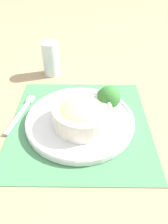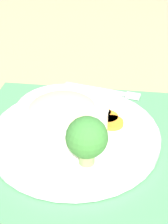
# 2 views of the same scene
# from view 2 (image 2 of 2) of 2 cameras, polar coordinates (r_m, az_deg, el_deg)

# --- Properties ---
(ground_plane) EXTENTS (4.00, 4.00, 0.00)m
(ground_plane) POSITION_cam_2_polar(r_m,az_deg,el_deg) (0.59, -1.64, -5.01)
(ground_plane) COLOR tan
(placemat) EXTENTS (0.41, 0.43, 0.00)m
(placemat) POSITION_cam_2_polar(r_m,az_deg,el_deg) (0.59, -1.64, -4.86)
(placemat) COLOR #4C8C59
(placemat) RESTS_ON ground_plane
(plate) EXTENTS (0.31, 0.31, 0.02)m
(plate) POSITION_cam_2_polar(r_m,az_deg,el_deg) (0.58, -1.66, -3.82)
(plate) COLOR white
(plate) RESTS_ON placemat
(bowl) EXTENTS (0.16, 0.16, 0.07)m
(bowl) POSITION_cam_2_polar(r_m,az_deg,el_deg) (0.56, -3.94, -0.80)
(bowl) COLOR silver
(bowl) RESTS_ON plate
(broccoli_floret) EXTENTS (0.07, 0.07, 0.08)m
(broccoli_floret) POSITION_cam_2_polar(r_m,az_deg,el_deg) (0.48, 0.57, -4.72)
(broccoli_floret) COLOR #84AD5B
(broccoli_floret) RESTS_ON plate
(carrot_slice_near) EXTENTS (0.04, 0.04, 0.01)m
(carrot_slice_near) POSITION_cam_2_polar(r_m,az_deg,el_deg) (0.59, 5.13, -1.98)
(carrot_slice_near) COLOR orange
(carrot_slice_near) RESTS_ON plate
(carrot_slice_middle) EXTENTS (0.04, 0.04, 0.01)m
(carrot_slice_middle) POSITION_cam_2_polar(r_m,az_deg,el_deg) (0.61, 4.22, -0.98)
(carrot_slice_middle) COLOR orange
(carrot_slice_middle) RESTS_ON plate
(carrot_slice_far) EXTENTS (0.04, 0.04, 0.01)m
(carrot_slice_far) POSITION_cam_2_polar(r_m,az_deg,el_deg) (0.62, 2.93, -0.18)
(carrot_slice_far) COLOR orange
(carrot_slice_far) RESTS_ON plate
(fork) EXTENTS (0.05, 0.18, 0.01)m
(fork) POSITION_cam_2_polar(r_m,az_deg,el_deg) (0.73, 4.62, 3.72)
(fork) COLOR silver
(fork) RESTS_ON placemat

